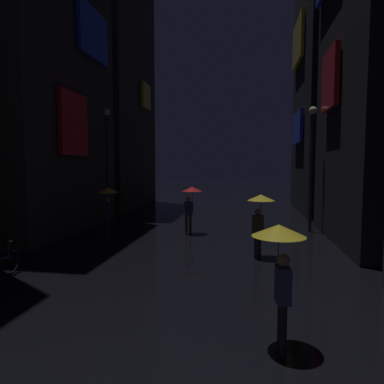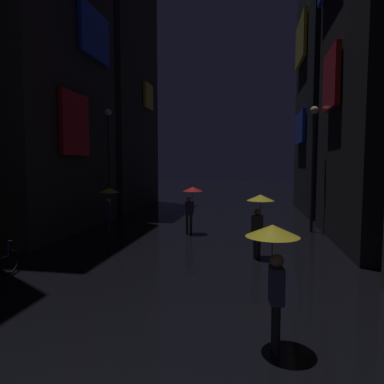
# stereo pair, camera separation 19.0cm
# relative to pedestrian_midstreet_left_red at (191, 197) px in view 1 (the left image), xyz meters

# --- Properties ---
(building_left_mid) EXTENTS (4.25, 8.02, 20.84)m
(building_left_mid) POSITION_rel_pedestrian_midstreet_left_red_xyz_m (-7.10, -0.22, 8.76)
(building_left_mid) COLOR #33302D
(building_left_mid) RESTS_ON ground
(building_left_far) EXTENTS (4.25, 8.06, 24.67)m
(building_left_far) POSITION_rel_pedestrian_midstreet_left_red_xyz_m (-7.11, 8.79, 10.67)
(building_left_far) COLOR #33302D
(building_left_far) RESTS_ON ground
(building_right_far) EXTENTS (4.25, 7.85, 15.58)m
(building_right_far) POSITION_rel_pedestrian_midstreet_left_red_xyz_m (7.87, 8.70, 6.13)
(building_right_far) COLOR black
(building_right_far) RESTS_ON ground
(pedestrian_midstreet_left_red) EXTENTS (0.90, 0.90, 2.12)m
(pedestrian_midstreet_left_red) POSITION_rel_pedestrian_midstreet_left_red_xyz_m (0.00, 0.00, 0.00)
(pedestrian_midstreet_left_red) COLOR #38332D
(pedestrian_midstreet_left_red) RESTS_ON ground
(pedestrian_far_right_yellow) EXTENTS (0.90, 0.90, 2.12)m
(pedestrian_far_right_yellow) POSITION_rel_pedestrian_midstreet_left_red_xyz_m (-3.38, -1.27, 0.00)
(pedestrian_far_right_yellow) COLOR #2D2D38
(pedestrian_far_right_yellow) RESTS_ON ground
(pedestrian_foreground_right_yellow) EXTENTS (0.90, 0.90, 2.12)m
(pedestrian_foreground_right_yellow) POSITION_rel_pedestrian_midstreet_left_red_xyz_m (2.91, -3.55, 0.00)
(pedestrian_foreground_right_yellow) COLOR #2D2D38
(pedestrian_foreground_right_yellow) RESTS_ON ground
(pedestrian_near_crossing_yellow) EXTENTS (0.90, 0.90, 2.12)m
(pedestrian_near_crossing_yellow) POSITION_rel_pedestrian_midstreet_left_red_xyz_m (3.02, -9.30, 0.00)
(pedestrian_near_crossing_yellow) COLOR black
(pedestrian_near_crossing_yellow) RESTS_ON ground
(streetlamp_right_far) EXTENTS (0.36, 0.36, 5.73)m
(streetlamp_right_far) POSITION_rel_pedestrian_midstreet_left_red_xyz_m (5.38, 1.33, 1.90)
(streetlamp_right_far) COLOR #2D2D33
(streetlamp_right_far) RESTS_ON ground
(streetlamp_left_far) EXTENTS (0.36, 0.36, 5.95)m
(streetlamp_left_far) POSITION_rel_pedestrian_midstreet_left_red_xyz_m (-4.62, 1.68, 2.02)
(streetlamp_left_far) COLOR #2D2D33
(streetlamp_left_far) RESTS_ON ground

